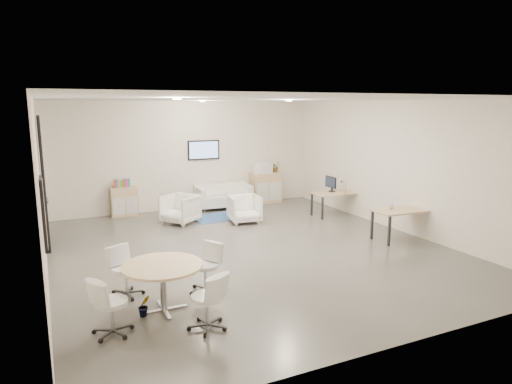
{
  "coord_description": "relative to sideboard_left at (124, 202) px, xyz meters",
  "views": [
    {
      "loc": [
        -3.93,
        -8.63,
        3.07
      ],
      "look_at": [
        0.33,
        0.4,
        1.17
      ],
      "focal_mm": 32.0,
      "sensor_mm": 36.0,
      "label": 1
    }
  ],
  "objects": [
    {
      "name": "room_shell",
      "position": [
        1.93,
        -4.28,
        1.19
      ],
      "size": [
        9.6,
        10.6,
        4.8
      ],
      "color": "#4E4B47",
      "rests_on": "ground"
    },
    {
      "name": "glass_door",
      "position": [
        -2.02,
        -1.78,
        1.09
      ],
      "size": [
        0.09,
        1.9,
        2.85
      ],
      "color": "black",
      "rests_on": "room_shell"
    },
    {
      "name": "artwork",
      "position": [
        -2.04,
        -5.88,
        1.14
      ],
      "size": [
        0.05,
        0.54,
        1.04
      ],
      "color": "black",
      "rests_on": "room_shell"
    },
    {
      "name": "wall_tv",
      "position": [
        2.43,
        0.18,
        1.34
      ],
      "size": [
        0.98,
        0.06,
        0.58
      ],
      "color": "black",
      "rests_on": "room_shell"
    },
    {
      "name": "ceiling_spots",
      "position": [
        1.73,
        -3.45,
        2.77
      ],
      "size": [
        3.14,
        4.14,
        0.03
      ],
      "color": "#FFEAC6",
      "rests_on": "room_shell"
    },
    {
      "name": "sideboard_left",
      "position": [
        0.0,
        0.0,
        0.0
      ],
      "size": [
        0.73,
        0.38,
        0.82
      ],
      "color": "tan",
      "rests_on": "room_shell"
    },
    {
      "name": "sideboard_right",
      "position": [
        4.43,
        -0.04,
        0.07
      ],
      "size": [
        0.96,
        0.46,
        0.96
      ],
      "color": "tan",
      "rests_on": "room_shell"
    },
    {
      "name": "books",
      "position": [
        -0.04,
        0.0,
        0.52
      ],
      "size": [
        0.43,
        0.14,
        0.22
      ],
      "color": "red",
      "rests_on": "sideboard_left"
    },
    {
      "name": "printer",
      "position": [
        4.32,
        -0.04,
        0.71
      ],
      "size": [
        0.54,
        0.48,
        0.34
      ],
      "rotation": [
        0.0,
        0.0,
        0.16
      ],
      "color": "white",
      "rests_on": "sideboard_right"
    },
    {
      "name": "loveseat",
      "position": [
        2.91,
        -0.2,
        -0.07
      ],
      "size": [
        1.7,
        0.92,
        0.62
      ],
      "rotation": [
        0.0,
        0.0,
        -0.06
      ],
      "color": "white",
      "rests_on": "room_shell"
    },
    {
      "name": "blue_rug",
      "position": [
        2.35,
        -1.28,
        -0.4
      ],
      "size": [
        1.63,
        1.21,
        0.01
      ],
      "primitive_type": "cube",
      "rotation": [
        0.0,
        0.0,
        0.14
      ],
      "color": "#2C4A88",
      "rests_on": "room_shell"
    },
    {
      "name": "armchair_left",
      "position": [
        1.2,
        -1.45,
        0.01
      ],
      "size": [
        1.09,
        1.1,
        0.83
      ],
      "primitive_type": "imported",
      "rotation": [
        0.0,
        0.0,
        -0.94
      ],
      "color": "white",
      "rests_on": "room_shell"
    },
    {
      "name": "armchair_right",
      "position": [
        2.77,
        -2.09,
        -0.01
      ],
      "size": [
        0.87,
        0.83,
        0.8
      ],
      "primitive_type": "imported",
      "rotation": [
        0.0,
        0.0,
        -0.13
      ],
      "color": "white",
      "rests_on": "room_shell"
    },
    {
      "name": "desk_rear",
      "position": [
        5.39,
        -2.46,
        0.18
      ],
      "size": [
        1.3,
        0.71,
        0.66
      ],
      "rotation": [
        0.0,
        0.0,
        -0.06
      ],
      "color": "tan",
      "rests_on": "room_shell"
    },
    {
      "name": "desk_front",
      "position": [
        5.44,
        -5.09,
        0.23
      ],
      "size": [
        1.4,
        0.75,
        0.71
      ],
      "rotation": [
        0.0,
        0.0,
        -0.06
      ],
      "color": "tan",
      "rests_on": "room_shell"
    },
    {
      "name": "monitor",
      "position": [
        5.35,
        -2.31,
        0.49
      ],
      "size": [
        0.2,
        0.5,
        0.44
      ],
      "color": "black",
      "rests_on": "desk_rear"
    },
    {
      "name": "round_table",
      "position": [
        -0.5,
        -6.46,
        0.24
      ],
      "size": [
        1.21,
        1.21,
        0.74
      ],
      "color": "tan",
      "rests_on": "room_shell"
    },
    {
      "name": "meeting_chairs",
      "position": [
        -0.5,
        -6.46,
        0.0
      ],
      "size": [
        2.4,
        2.4,
        0.82
      ],
      "color": "white",
      "rests_on": "room_shell"
    },
    {
      "name": "plant_cabinet",
      "position": [
        4.78,
        -0.01,
        0.68
      ],
      "size": [
        0.37,
        0.39,
        0.26
      ],
      "primitive_type": "imported",
      "rotation": [
        0.0,
        0.0,
        0.23
      ],
      "color": "#3F7F3F",
      "rests_on": "sideboard_right"
    },
    {
      "name": "plant_floor",
      "position": [
        -0.81,
        -6.52,
        -0.34
      ],
      "size": [
        0.26,
        0.36,
        0.14
      ],
      "primitive_type": "imported",
      "rotation": [
        0.0,
        0.0,
        0.25
      ],
      "color": "#3F7F3F",
      "rests_on": "room_shell"
    },
    {
      "name": "cup",
      "position": [
        5.23,
        -4.93,
        0.36
      ],
      "size": [
        0.13,
        0.11,
        0.12
      ],
      "primitive_type": "imported",
      "rotation": [
        0.0,
        0.0,
        -0.07
      ],
      "color": "white",
      "rests_on": "desk_front"
    }
  ]
}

